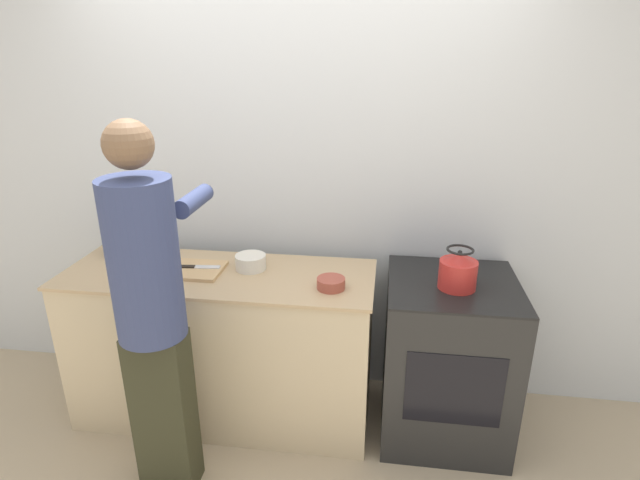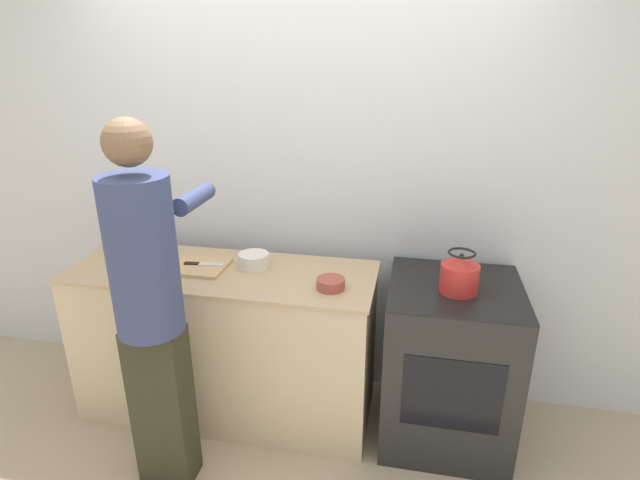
{
  "view_description": "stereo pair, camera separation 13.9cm",
  "coord_description": "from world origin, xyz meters",
  "px_view_note": "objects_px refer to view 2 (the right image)",
  "views": [
    {
      "loc": [
        0.5,
        -2.05,
        2.01
      ],
      "look_at": [
        0.19,
        0.2,
        1.15
      ],
      "focal_mm": 28.0,
      "sensor_mm": 36.0,
      "label": 1
    },
    {
      "loc": [
        0.64,
        -2.02,
        2.01
      ],
      "look_at": [
        0.19,
        0.2,
        1.15
      ],
      "focal_mm": 28.0,
      "sensor_mm": 36.0,
      "label": 2
    }
  ],
  "objects_px": {
    "person": "(150,301)",
    "canister_jar": "(124,237)",
    "cutting_board": "(199,267)",
    "knife": "(203,264)",
    "oven": "(448,363)",
    "kettle": "(460,275)",
    "bowl_prep": "(331,284)"
  },
  "relations": [
    {
      "from": "cutting_board",
      "to": "canister_jar",
      "type": "relative_size",
      "value": 1.92
    },
    {
      "from": "oven",
      "to": "bowl_prep",
      "type": "bearing_deg",
      "value": -167.43
    },
    {
      "from": "kettle",
      "to": "oven",
      "type": "bearing_deg",
      "value": 92.87
    },
    {
      "from": "person",
      "to": "knife",
      "type": "xyz_separation_m",
      "value": [
        -0.0,
        0.55,
        -0.06
      ]
    },
    {
      "from": "person",
      "to": "canister_jar",
      "type": "xyz_separation_m",
      "value": [
        -0.57,
        0.72,
        -0.0
      ]
    },
    {
      "from": "cutting_board",
      "to": "oven",
      "type": "bearing_deg",
      "value": 1.47
    },
    {
      "from": "person",
      "to": "kettle",
      "type": "relative_size",
      "value": 8.44
    },
    {
      "from": "knife",
      "to": "oven",
      "type": "bearing_deg",
      "value": -5.02
    },
    {
      "from": "canister_jar",
      "to": "kettle",
      "type": "bearing_deg",
      "value": -5.91
    },
    {
      "from": "oven",
      "to": "cutting_board",
      "type": "xyz_separation_m",
      "value": [
        -1.37,
        -0.04,
        0.46
      ]
    },
    {
      "from": "oven",
      "to": "person",
      "type": "height_order",
      "value": "person"
    },
    {
      "from": "cutting_board",
      "to": "kettle",
      "type": "bearing_deg",
      "value": -0.92
    },
    {
      "from": "bowl_prep",
      "to": "canister_jar",
      "type": "distance_m",
      "value": 1.33
    },
    {
      "from": "knife",
      "to": "kettle",
      "type": "xyz_separation_m",
      "value": [
        1.36,
        -0.04,
        0.07
      ]
    },
    {
      "from": "person",
      "to": "knife",
      "type": "height_order",
      "value": "person"
    },
    {
      "from": "oven",
      "to": "bowl_prep",
      "type": "distance_m",
      "value": 0.79
    },
    {
      "from": "cutting_board",
      "to": "knife",
      "type": "xyz_separation_m",
      "value": [
        0.02,
        0.02,
        0.01
      ]
    },
    {
      "from": "knife",
      "to": "cutting_board",
      "type": "bearing_deg",
      "value": -144.31
    },
    {
      "from": "bowl_prep",
      "to": "kettle",
      "type": "bearing_deg",
      "value": 7.4
    },
    {
      "from": "knife",
      "to": "kettle",
      "type": "height_order",
      "value": "kettle"
    },
    {
      "from": "oven",
      "to": "kettle",
      "type": "xyz_separation_m",
      "value": [
        0.0,
        -0.06,
        0.54
      ]
    },
    {
      "from": "oven",
      "to": "bowl_prep",
      "type": "height_order",
      "value": "bowl_prep"
    },
    {
      "from": "knife",
      "to": "bowl_prep",
      "type": "bearing_deg",
      "value": -14.98
    },
    {
      "from": "cutting_board",
      "to": "bowl_prep",
      "type": "bearing_deg",
      "value": -7.78
    },
    {
      "from": "cutting_board",
      "to": "bowl_prep",
      "type": "distance_m",
      "value": 0.76
    },
    {
      "from": "knife",
      "to": "bowl_prep",
      "type": "height_order",
      "value": "bowl_prep"
    },
    {
      "from": "person",
      "to": "canister_jar",
      "type": "height_order",
      "value": "person"
    },
    {
      "from": "person",
      "to": "kettle",
      "type": "xyz_separation_m",
      "value": [
        1.35,
        0.52,
        0.02
      ]
    },
    {
      "from": "knife",
      "to": "kettle",
      "type": "relative_size",
      "value": 1.05
    },
    {
      "from": "oven",
      "to": "knife",
      "type": "relative_size",
      "value": 4.09
    },
    {
      "from": "knife",
      "to": "bowl_prep",
      "type": "xyz_separation_m",
      "value": [
        0.73,
        -0.12,
        0.01
      ]
    },
    {
      "from": "oven",
      "to": "knife",
      "type": "bearing_deg",
      "value": -179.15
    }
  ]
}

